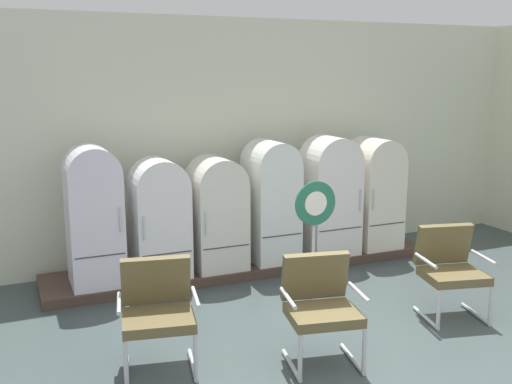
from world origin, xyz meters
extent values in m
cube|color=#3B4748|center=(0.00, 0.00, -0.03)|extent=(12.00, 10.00, 0.05)
cube|color=silver|center=(0.00, 3.66, 1.62)|extent=(11.76, 0.12, 3.24)
cube|color=#47443F|center=(0.00, 3.66, 2.89)|extent=(11.76, 0.07, 0.06)
cube|color=#49372E|center=(0.00, 3.02, 0.06)|extent=(5.13, 0.95, 0.12)
cube|color=white|center=(-1.92, 2.91, 0.78)|extent=(0.60, 0.63, 1.31)
cylinder|color=white|center=(-1.92, 2.91, 1.43)|extent=(0.60, 0.62, 0.60)
cube|color=#383838|center=(-1.92, 2.59, 0.54)|extent=(0.55, 0.01, 0.01)
cylinder|color=silver|center=(-1.68, 2.57, 0.93)|extent=(0.02, 0.02, 0.28)
cube|color=white|center=(-1.16, 2.88, 0.67)|extent=(0.64, 0.58, 1.11)
cylinder|color=white|center=(-1.16, 2.88, 1.22)|extent=(0.64, 0.57, 0.64)
cube|color=#383838|center=(-1.16, 2.59, 0.47)|extent=(0.59, 0.01, 0.01)
cylinder|color=silver|center=(-1.42, 2.57, 0.80)|extent=(0.02, 0.02, 0.28)
cube|color=silver|center=(-0.42, 2.93, 0.66)|extent=(0.63, 0.68, 1.08)
cylinder|color=silver|center=(-0.42, 2.93, 1.20)|extent=(0.63, 0.66, 0.63)
cube|color=#383838|center=(-0.42, 2.59, 0.46)|extent=(0.58, 0.01, 0.01)
cylinder|color=silver|center=(-0.68, 2.57, 0.79)|extent=(0.02, 0.02, 0.28)
cube|color=white|center=(0.32, 2.93, 0.75)|extent=(0.59, 0.68, 1.27)
cylinder|color=white|center=(0.32, 2.93, 1.39)|extent=(0.59, 0.67, 0.59)
cube|color=#383838|center=(0.32, 2.59, 0.53)|extent=(0.54, 0.01, 0.01)
cylinder|color=silver|center=(0.56, 2.57, 0.91)|extent=(0.02, 0.02, 0.28)
cube|color=white|center=(1.17, 2.89, 0.74)|extent=(0.69, 0.60, 1.24)
cylinder|color=white|center=(1.17, 2.89, 1.36)|extent=(0.69, 0.59, 0.69)
cube|color=#383838|center=(1.17, 2.59, 0.52)|extent=(0.63, 0.01, 0.01)
cylinder|color=silver|center=(1.46, 2.57, 0.89)|extent=(0.02, 0.02, 0.28)
cube|color=silver|center=(1.91, 2.94, 0.73)|extent=(0.61, 0.69, 1.22)
cylinder|color=silver|center=(1.91, 2.94, 1.34)|extent=(0.61, 0.68, 0.61)
cube|color=#383838|center=(1.91, 2.59, 0.51)|extent=(0.56, 0.01, 0.01)
cylinder|color=silver|center=(1.67, 2.57, 0.88)|extent=(0.02, 0.02, 0.28)
cylinder|color=silver|center=(-1.99, 0.86, 0.02)|extent=(0.14, 0.55, 0.04)
cylinder|color=silver|center=(-2.04, 0.60, 0.22)|extent=(0.05, 0.05, 0.40)
cylinder|color=silver|center=(-1.43, 0.75, 0.02)|extent=(0.14, 0.55, 0.04)
cylinder|color=silver|center=(-1.48, 0.50, 0.22)|extent=(0.05, 0.05, 0.40)
cube|color=brown|center=(-1.71, 0.80, 0.46)|extent=(0.69, 0.61, 0.09)
cube|color=brown|center=(-1.66, 1.06, 0.73)|extent=(0.63, 0.27, 0.45)
cylinder|color=silver|center=(-2.03, 0.86, 0.65)|extent=(0.12, 0.45, 0.04)
cylinder|color=silver|center=(-1.40, 0.74, 0.65)|extent=(0.12, 0.45, 0.04)
cylinder|color=silver|center=(1.11, 0.75, 0.02)|extent=(0.17, 0.55, 0.04)
cylinder|color=silver|center=(1.05, 0.50, 0.22)|extent=(0.05, 0.05, 0.40)
cylinder|color=silver|center=(1.66, 0.63, 0.02)|extent=(0.17, 0.55, 0.04)
cylinder|color=silver|center=(1.60, 0.37, 0.22)|extent=(0.05, 0.05, 0.40)
cube|color=brown|center=(1.39, 0.69, 0.46)|extent=(0.71, 0.63, 0.09)
cube|color=brown|center=(1.45, 0.95, 0.73)|extent=(0.63, 0.29, 0.45)
cylinder|color=silver|center=(1.07, 0.76, 0.65)|extent=(0.14, 0.45, 0.04)
cylinder|color=silver|center=(1.70, 0.62, 0.65)|extent=(0.14, 0.45, 0.04)
cylinder|color=silver|center=(-0.64, 0.40, 0.02)|extent=(0.15, 0.55, 0.04)
cylinder|color=silver|center=(-0.69, 0.15, 0.22)|extent=(0.05, 0.05, 0.40)
cylinder|color=silver|center=(-0.08, 0.29, 0.02)|extent=(0.15, 0.55, 0.04)
cylinder|color=silver|center=(-0.13, 0.04, 0.22)|extent=(0.05, 0.05, 0.40)
cube|color=brown|center=(-0.36, 0.35, 0.46)|extent=(0.69, 0.61, 0.09)
cube|color=brown|center=(-0.31, 0.60, 0.73)|extent=(0.63, 0.28, 0.45)
cylinder|color=silver|center=(-0.68, 0.41, 0.65)|extent=(0.12, 0.45, 0.04)
cylinder|color=silver|center=(-0.05, 0.28, 0.65)|extent=(0.12, 0.45, 0.04)
cylinder|color=#2D2D30|center=(0.17, 1.52, 0.01)|extent=(0.32, 0.32, 0.03)
cylinder|color=silver|center=(0.17, 1.52, 0.60)|extent=(0.04, 0.04, 1.15)
cylinder|color=#23684C|center=(0.17, 1.49, 1.18)|extent=(0.48, 0.02, 0.48)
cylinder|color=white|center=(0.17, 1.48, 1.18)|extent=(0.26, 0.00, 0.26)
camera|label=1|loc=(-2.82, -3.88, 2.55)|focal=41.68mm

